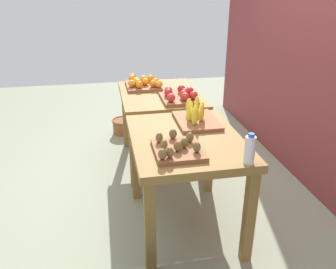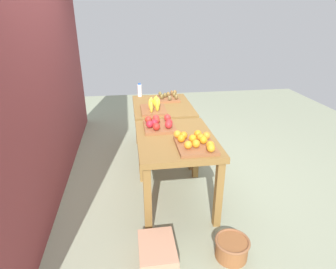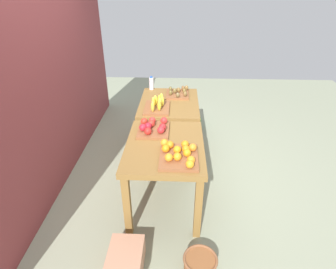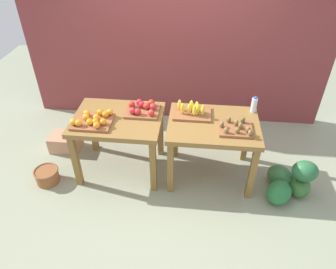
# 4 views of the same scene
# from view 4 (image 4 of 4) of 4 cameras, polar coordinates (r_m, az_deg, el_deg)

# --- Properties ---
(ground_plane) EXTENTS (8.00, 8.00, 0.00)m
(ground_plane) POSITION_cam_4_polar(r_m,az_deg,el_deg) (4.13, -0.50, -6.47)
(ground_plane) COLOR gray
(back_wall) EXTENTS (4.40, 0.12, 3.00)m
(back_wall) POSITION_cam_4_polar(r_m,az_deg,el_deg) (4.55, 1.41, 19.77)
(back_wall) COLOR brown
(back_wall) RESTS_ON ground_plane
(display_table_left) EXTENTS (1.04, 0.80, 0.79)m
(display_table_left) POSITION_cam_4_polar(r_m,az_deg,el_deg) (3.80, -8.98, 1.62)
(display_table_left) COLOR olive
(display_table_left) RESTS_ON ground_plane
(display_table_right) EXTENTS (1.04, 0.80, 0.79)m
(display_table_right) POSITION_cam_4_polar(r_m,az_deg,el_deg) (3.69, 8.11, 0.57)
(display_table_right) COLOR olive
(display_table_right) RESTS_ON ground_plane
(orange_bin) EXTENTS (0.46, 0.37, 0.11)m
(orange_bin) POSITION_cam_4_polar(r_m,az_deg,el_deg) (3.66, -13.37, 2.54)
(orange_bin) COLOR brown
(orange_bin) RESTS_ON display_table_left
(apple_bin) EXTENTS (0.40, 0.34, 0.11)m
(apple_bin) POSITION_cam_4_polar(r_m,az_deg,el_deg) (3.77, -4.61, 4.64)
(apple_bin) COLOR brown
(apple_bin) RESTS_ON display_table_left
(banana_crate) EXTENTS (0.44, 0.32, 0.17)m
(banana_crate) POSITION_cam_4_polar(r_m,az_deg,el_deg) (3.72, 4.36, 4.15)
(banana_crate) COLOR brown
(banana_crate) RESTS_ON display_table_right
(kiwi_bin) EXTENTS (0.36, 0.32, 0.10)m
(kiwi_bin) POSITION_cam_4_polar(r_m,az_deg,el_deg) (3.53, 12.17, 1.18)
(kiwi_bin) COLOR brown
(kiwi_bin) RESTS_ON display_table_right
(water_bottle) EXTENTS (0.07, 0.07, 0.20)m
(water_bottle) POSITION_cam_4_polar(r_m,az_deg,el_deg) (3.87, 15.28, 5.17)
(water_bottle) COLOR silver
(water_bottle) RESTS_ON display_table_right
(watermelon_pile) EXTENTS (0.63, 0.70, 0.49)m
(watermelon_pile) POSITION_cam_4_polar(r_m,az_deg,el_deg) (3.99, 21.08, -8.00)
(watermelon_pile) COLOR #356A31
(watermelon_pile) RESTS_ON ground_plane
(wicker_basket) EXTENTS (0.30, 0.30, 0.19)m
(wicker_basket) POSITION_cam_4_polar(r_m,az_deg,el_deg) (4.19, -21.02, -6.91)
(wicker_basket) COLOR brown
(wicker_basket) RESTS_ON ground_plane
(cardboard_produce_box) EXTENTS (0.40, 0.30, 0.23)m
(cardboard_produce_box) POSITION_cam_4_polar(r_m,az_deg,el_deg) (4.62, -18.02, -1.31)
(cardboard_produce_box) COLOR tan
(cardboard_produce_box) RESTS_ON ground_plane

